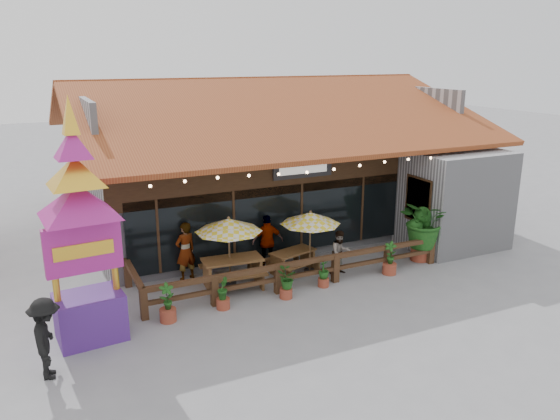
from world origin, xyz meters
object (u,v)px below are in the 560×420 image
umbrella_right (310,218)px  umbrella_left (229,225)px  picnic_table_right (293,258)px  thai_sign_tower (79,207)px  tropical_plant (423,221)px  picnic_table_left (233,267)px  pedestrian (46,338)px

umbrella_right → umbrella_left: bearing=177.6°
picnic_table_right → thai_sign_tower: (-6.59, -1.80, 2.96)m
umbrella_right → tropical_plant: tropical_plant is taller
thai_sign_tower → picnic_table_left: bearing=20.1°
umbrella_left → tropical_plant: 6.84m
picnic_table_left → tropical_plant: bearing=-6.3°
umbrella_right → pedestrian: umbrella_right is taller
picnic_table_right → thai_sign_tower: 7.44m
tropical_plant → pedestrian: 12.38m
umbrella_left → picnic_table_left: umbrella_left is taller
umbrella_left → thai_sign_tower: bearing=-158.5°
umbrella_right → thai_sign_tower: thai_sign_tower is taller
umbrella_left → tropical_plant: bearing=-7.1°
thai_sign_tower → pedestrian: 3.06m
umbrella_right → pedestrian: bearing=-159.9°
umbrella_right → picnic_table_left: 2.98m
pedestrian → picnic_table_right: bearing=-61.9°
umbrella_left → umbrella_right: 2.77m
picnic_table_right → thai_sign_tower: size_ratio=0.28×
picnic_table_left → picnic_table_right: bearing=4.9°
umbrella_left → picnic_table_left: 1.34m
umbrella_left → umbrella_right: size_ratio=1.05×
tropical_plant → umbrella_right: bearing=169.7°
thai_sign_tower → pedestrian: bearing=-127.2°
umbrella_right → tropical_plant: 4.09m
umbrella_right → picnic_table_left: size_ratio=1.31×
thai_sign_tower → pedestrian: (-1.05, -1.39, -2.52)m
umbrella_left → picnic_table_right: 2.66m
picnic_table_left → thai_sign_tower: bearing=-159.9°
tropical_plant → pedestrian: (-12.17, -2.26, -0.49)m
pedestrian → umbrella_left: bearing=-54.7°
umbrella_right → picnic_table_left: umbrella_right is taller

